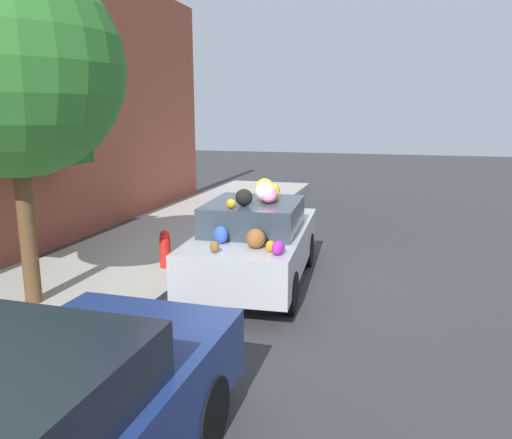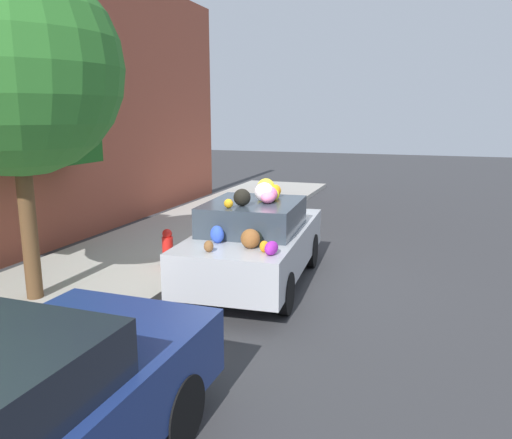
% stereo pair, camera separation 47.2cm
% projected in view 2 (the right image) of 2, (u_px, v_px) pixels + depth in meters
% --- Properties ---
extents(ground_plane, '(60.00, 60.00, 0.00)m').
position_uv_depth(ground_plane, '(252.00, 283.00, 8.75)').
color(ground_plane, '#38383A').
extents(sidewalk_curb, '(24.00, 3.20, 0.13)m').
position_uv_depth(sidewalk_curb, '(121.00, 264.00, 9.61)').
color(sidewalk_curb, '#B2ADA3').
rests_on(sidewalk_curb, ground).
extents(building_facade, '(18.00, 1.20, 6.46)m').
position_uv_depth(building_facade, '(13.00, 99.00, 9.65)').
color(building_facade, '#9E4C38').
rests_on(building_facade, ground).
extents(street_tree, '(3.06, 3.06, 4.93)m').
position_uv_depth(street_tree, '(13.00, 68.00, 6.98)').
color(street_tree, brown).
rests_on(street_tree, sidewalk_curb).
extents(fire_hydrant, '(0.20, 0.20, 0.70)m').
position_uv_depth(fire_hydrant, '(168.00, 248.00, 9.21)').
color(fire_hydrant, red).
rests_on(fire_hydrant, sidewalk_curb).
extents(art_car, '(4.03, 1.95, 1.79)m').
position_uv_depth(art_car, '(256.00, 239.00, 8.55)').
color(art_car, '#B7BABF').
rests_on(art_car, ground).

